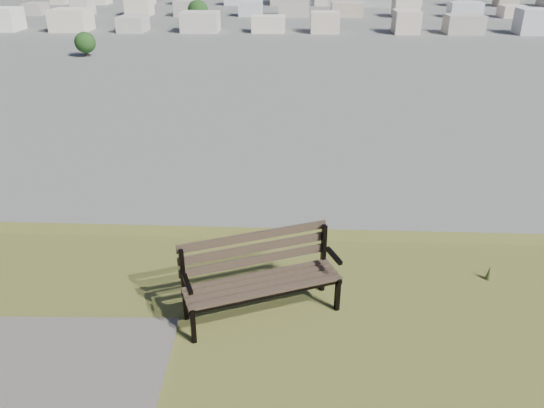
{
  "coord_description": "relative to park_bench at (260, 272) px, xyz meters",
  "views": [
    {
      "loc": [
        0.17,
        -1.99,
        28.43
      ],
      "look_at": [
        -0.14,
        4.43,
        25.3
      ],
      "focal_mm": 35.0,
      "sensor_mm": 36.0,
      "label": 1
    }
  ],
  "objects": [
    {
      "name": "park_bench",
      "position": [
        0.0,
        0.0,
        0.0
      ],
      "size": [
        1.65,
        1.07,
        0.83
      ],
      "rotation": [
        0.0,
        0.0,
        0.39
      ],
      "color": "#403325",
      "rests_on": "hilltop_mesa"
    }
  ]
}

